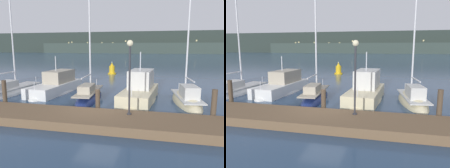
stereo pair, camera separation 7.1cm
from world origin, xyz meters
TOP-DOWN VIEW (x-y plane):
  - ground_plane at (0.00, 0.00)m, footprint 400.00×400.00m
  - dock at (0.00, -1.52)m, footprint 32.57×2.80m
  - mooring_pile_1 at (-6.38, 0.13)m, footprint 0.28×0.28m
  - mooring_pile_2 at (0.00, 0.13)m, footprint 0.28×0.28m
  - mooring_pile_3 at (6.38, 0.13)m, footprint 0.28×0.28m
  - sailboat_berth_2 at (-8.94, 3.96)m, footprint 2.42×7.73m
  - motorboat_berth_3 at (-5.37, 5.38)m, footprint 2.77×7.11m
  - sailboat_berth_4 at (-1.66, 3.37)m, footprint 1.94×5.86m
  - motorboat_berth_5 at (2.07, 4.23)m, footprint 2.85×6.70m
  - sailboat_berth_6 at (5.42, 4.03)m, footprint 2.38×5.92m
  - channel_buoy at (-3.57, 19.32)m, footprint 1.21×1.21m
  - dock_lamppost at (2.04, -0.93)m, footprint 0.32×0.32m
  - hillside_backdrop at (-0.26, 134.57)m, footprint 240.00×23.00m

SIDE VIEW (x-z plane):
  - ground_plane at x=0.00m, z-range 0.00..0.00m
  - sailboat_berth_2 at x=-8.94m, z-range -5.07..5.28m
  - sailboat_berth_6 at x=5.42m, z-range -4.65..4.93m
  - sailboat_berth_4 at x=-1.66m, z-range -4.47..4.78m
  - dock at x=0.00m, z-range 0.00..0.45m
  - motorboat_berth_3 at x=-5.37m, z-range -1.47..2.19m
  - motorboat_berth_5 at x=2.07m, z-range -1.56..2.50m
  - channel_buoy at x=-3.57m, z-range -0.25..1.57m
  - mooring_pile_2 at x=0.00m, z-range 0.00..1.50m
  - mooring_pile_3 at x=6.38m, z-range 0.00..1.78m
  - mooring_pile_1 at x=-6.38m, z-range 0.00..1.82m
  - dock_lamppost at x=2.04m, z-range 1.11..4.97m
  - hillside_backdrop at x=-0.26m, z-range -0.54..13.09m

